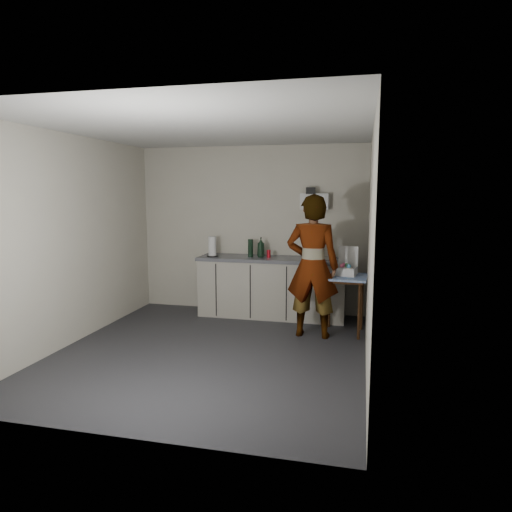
% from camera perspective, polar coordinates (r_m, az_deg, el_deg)
% --- Properties ---
extents(ground, '(4.00, 4.00, 0.00)m').
position_cam_1_polar(ground, '(5.60, -5.60, -11.76)').
color(ground, '#242529').
rests_on(ground, ground).
extents(wall_back, '(3.60, 0.02, 2.60)m').
position_cam_1_polar(wall_back, '(7.21, -0.62, 3.31)').
color(wall_back, beige).
rests_on(wall_back, ground).
extents(wall_right, '(0.02, 4.00, 2.60)m').
position_cam_1_polar(wall_right, '(5.02, 13.93, 1.01)').
color(wall_right, beige).
rests_on(wall_right, ground).
extents(wall_left, '(0.02, 4.00, 2.60)m').
position_cam_1_polar(wall_left, '(6.13, -21.84, 1.90)').
color(wall_left, beige).
rests_on(wall_left, ground).
extents(ceiling, '(3.60, 4.00, 0.01)m').
position_cam_1_polar(ceiling, '(5.32, -5.99, 15.57)').
color(ceiling, silver).
rests_on(ceiling, wall_back).
extents(kitchen_counter, '(2.24, 0.62, 0.91)m').
position_cam_1_polar(kitchen_counter, '(6.97, 2.02, -4.12)').
color(kitchen_counter, black).
rests_on(kitchen_counter, ground).
extents(wall_shelf, '(0.42, 0.18, 0.37)m').
position_cam_1_polar(wall_shelf, '(6.94, 7.32, 6.76)').
color(wall_shelf, white).
rests_on(wall_shelf, ground).
extents(side_table, '(0.64, 0.64, 0.78)m').
position_cam_1_polar(side_table, '(6.21, 10.96, -3.36)').
color(side_table, '#36190C').
rests_on(side_table, ground).
extents(standing_man, '(0.69, 0.47, 1.87)m').
position_cam_1_polar(standing_man, '(5.96, 7.07, -1.30)').
color(standing_man, '#B2A593').
rests_on(standing_man, ground).
extents(soap_bottle, '(0.14, 0.14, 0.30)m').
position_cam_1_polar(soap_bottle, '(6.90, 0.62, 1.11)').
color(soap_bottle, black).
rests_on(soap_bottle, kitchen_counter).
extents(soda_can, '(0.06, 0.06, 0.11)m').
position_cam_1_polar(soda_can, '(6.88, 1.59, 0.29)').
color(soda_can, red).
rests_on(soda_can, kitchen_counter).
extents(dark_bottle, '(0.08, 0.08, 0.27)m').
position_cam_1_polar(dark_bottle, '(6.94, -0.69, 1.01)').
color(dark_bottle, black).
rests_on(dark_bottle, kitchen_counter).
extents(paper_towel, '(0.17, 0.17, 0.31)m').
position_cam_1_polar(paper_towel, '(7.00, -5.48, 1.13)').
color(paper_towel, black).
rests_on(paper_towel, kitchen_counter).
extents(dish_rack, '(0.39, 0.29, 0.27)m').
position_cam_1_polar(dish_rack, '(6.76, 7.61, 0.14)').
color(dish_rack, white).
rests_on(dish_rack, kitchen_counter).
extents(bakery_box, '(0.31, 0.32, 0.38)m').
position_cam_1_polar(bakery_box, '(6.25, 11.19, -1.57)').
color(bakery_box, white).
rests_on(bakery_box, side_table).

